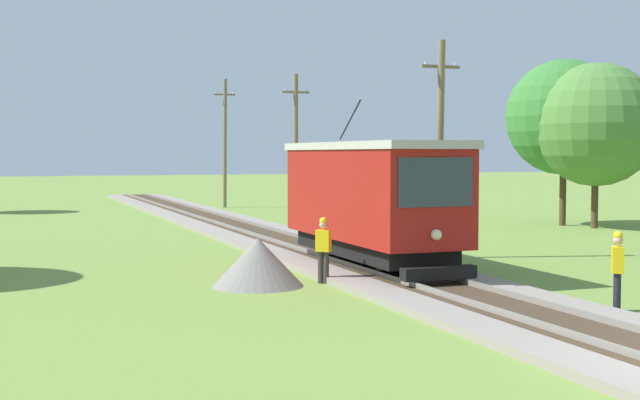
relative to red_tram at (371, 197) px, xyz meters
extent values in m
cube|color=maroon|center=(0.00, 0.02, 0.11)|extent=(2.50, 8.00, 2.60)
cube|color=#B2ADA3|center=(0.00, 0.02, 1.52)|extent=(2.60, 8.32, 0.22)
cube|color=black|center=(0.00, 0.02, -1.47)|extent=(2.10, 7.04, 0.44)
cube|color=#2D3842|center=(0.00, -3.99, 0.57)|extent=(2.10, 0.03, 1.25)
cube|color=#2D3842|center=(1.26, 0.02, 0.47)|extent=(0.02, 6.72, 1.04)
sphere|color=#F4EAB2|center=(0.00, -4.04, -0.74)|extent=(0.28, 0.28, 0.28)
cylinder|color=black|center=(0.00, 1.62, 2.33)|extent=(0.05, 1.67, 1.19)
cube|color=black|center=(0.00, -4.18, -1.69)|extent=(2.00, 0.36, 0.32)
cylinder|color=black|center=(0.00, -2.22, -1.47)|extent=(1.54, 0.80, 0.80)
cylinder|color=black|center=(0.00, 2.26, -1.47)|extent=(1.54, 0.80, 0.80)
cylinder|color=#7A664C|center=(3.44, 2.14, 1.41)|extent=(0.24, 0.42, 7.22)
cube|color=#7A664C|center=(3.44, 2.14, 4.15)|extent=(1.40, 0.10, 0.10)
cylinder|color=silver|center=(2.89, 2.14, 4.25)|extent=(0.08, 0.08, 0.10)
cylinder|color=silver|center=(3.99, 2.14, 4.25)|extent=(0.08, 0.08, 0.10)
cylinder|color=#7A664C|center=(3.44, 16.83, 1.50)|extent=(0.24, 0.27, 7.38)
cube|color=#7A664C|center=(3.44, 16.83, 4.30)|extent=(1.40, 0.10, 0.10)
cylinder|color=silver|center=(2.89, 16.83, 4.40)|extent=(0.08, 0.08, 0.10)
cylinder|color=silver|center=(3.99, 16.83, 4.40)|extent=(0.08, 0.08, 0.10)
cylinder|color=#7A664C|center=(3.44, 30.91, 1.94)|extent=(0.24, 0.58, 8.28)
cube|color=#7A664C|center=(3.44, 30.91, 5.09)|extent=(1.40, 0.10, 0.10)
cylinder|color=silver|center=(2.89, 30.91, 5.19)|extent=(0.08, 0.08, 0.10)
cylinder|color=silver|center=(3.99, 30.91, 5.19)|extent=(0.08, 0.08, 0.10)
cone|color=gray|center=(-3.93, -1.56, -1.55)|extent=(2.40, 2.40, 1.28)
cylinder|color=black|center=(2.42, -7.87, -1.76)|extent=(0.15, 0.15, 0.86)
cylinder|color=black|center=(2.51, -7.74, -1.76)|extent=(0.15, 0.15, 0.86)
cube|color=yellow|center=(2.46, -7.81, -1.04)|extent=(0.41, 0.45, 0.58)
sphere|color=tan|center=(2.46, -7.81, -0.61)|extent=(0.22, 0.22, 0.22)
sphere|color=yellow|center=(2.46, -7.81, -0.51)|extent=(0.21, 0.21, 0.21)
cylinder|color=#38332D|center=(-2.21, -1.65, -1.76)|extent=(0.15, 0.15, 0.86)
cylinder|color=#38332D|center=(-2.09, -1.75, -1.76)|extent=(0.15, 0.15, 0.86)
cube|color=yellow|center=(-2.15, -1.70, -1.04)|extent=(0.44, 0.43, 0.58)
sphere|color=tan|center=(-2.15, -1.70, -0.61)|extent=(0.22, 0.22, 0.22)
sphere|color=yellow|center=(-2.15, -1.70, -0.51)|extent=(0.21, 0.21, 0.21)
cylinder|color=#4C3823|center=(15.35, 11.65, -0.62)|extent=(0.32, 0.32, 3.16)
sphere|color=#387A33|center=(15.35, 11.65, 3.05)|extent=(5.58, 5.58, 5.58)
cylinder|color=#4C3823|center=(15.81, 9.85, -0.86)|extent=(0.32, 0.32, 2.68)
sphere|color=#4C7F38|center=(15.81, 9.85, 2.64)|extent=(5.75, 5.75, 5.75)
camera|label=1|loc=(-10.26, -23.05, 1.28)|focal=48.12mm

